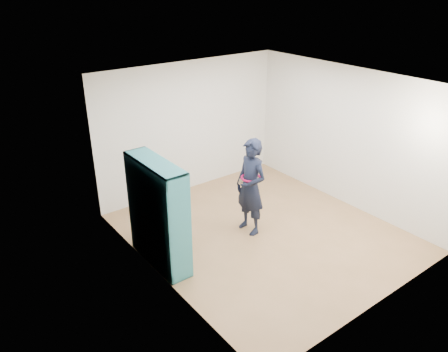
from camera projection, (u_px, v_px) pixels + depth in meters
floor at (264, 233)px, 7.51m from camera, size 4.50×4.50×0.00m
ceiling at (271, 82)px, 6.42m from camera, size 4.50×4.50×0.00m
wall_left at (157, 199)px, 5.87m from camera, size 0.02×4.50×2.60m
wall_right at (347, 138)px, 8.06m from camera, size 0.02×4.50×2.60m
wall_back at (190, 127)px, 8.59m from camera, size 4.00×0.02×2.60m
wall_front at (391, 221)px, 5.34m from camera, size 4.00×0.02×2.60m
bookshelf at (157, 216)px, 6.42m from camera, size 0.36×1.25×1.67m
person at (251, 187)px, 7.24m from camera, size 0.43×0.63×1.67m
smartphone at (240, 182)px, 7.17m from camera, size 0.02×0.09×0.13m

